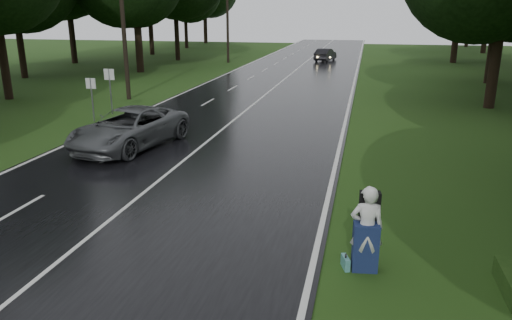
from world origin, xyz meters
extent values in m
plane|color=#234213|center=(0.00, 0.00, 0.00)|extent=(160.00, 160.00, 0.00)
cube|color=black|center=(0.00, 20.00, 0.02)|extent=(12.00, 140.00, 0.04)
cube|color=silver|center=(0.00, 20.00, 0.04)|extent=(0.12, 140.00, 0.01)
imported|color=#4E5153|center=(-2.93, 9.14, 0.86)|extent=(3.82, 6.32, 1.64)
imported|color=black|center=(2.00, 48.08, 0.74)|extent=(2.33, 4.47, 1.40)
imported|color=silver|center=(6.95, 0.83, 1.01)|extent=(0.79, 0.57, 2.02)
cube|color=navy|center=(6.95, 0.83, 0.56)|extent=(0.61, 0.44, 1.13)
cube|color=black|center=(6.98, 1.12, 1.45)|extent=(0.48, 0.30, 0.65)
cube|color=teal|center=(6.53, 0.80, 0.14)|extent=(0.24, 0.42, 0.28)
camera|label=1|loc=(6.72, -9.36, 5.64)|focal=34.34mm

